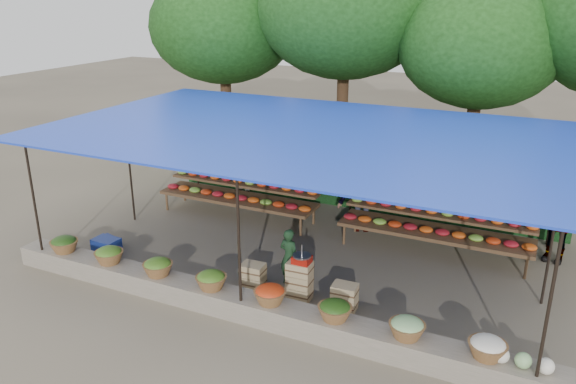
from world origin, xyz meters
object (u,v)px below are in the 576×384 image
at_px(vendor_seated, 289,257).
at_px(blue_crate_front, 106,246).
at_px(weighing_scale, 302,259).
at_px(blue_crate_back, 107,244).
at_px(crate_counter, 298,284).

relative_size(vendor_seated, blue_crate_front, 2.12).
height_order(weighing_scale, blue_crate_front, weighing_scale).
height_order(vendor_seated, blue_crate_back, vendor_seated).
height_order(blue_crate_front, blue_crate_back, blue_crate_front).
xyz_separation_m(weighing_scale, blue_crate_back, (-4.81, 0.07, -0.71)).
height_order(vendor_seated, blue_crate_front, vendor_seated).
xyz_separation_m(weighing_scale, vendor_seated, (-0.46, 0.43, -0.26)).
distance_m(vendor_seated, blue_crate_back, 4.39).
height_order(crate_counter, weighing_scale, weighing_scale).
distance_m(crate_counter, blue_crate_front, 4.68).
bearing_deg(blue_crate_front, crate_counter, 2.84).
relative_size(crate_counter, weighing_scale, 6.44).
relative_size(crate_counter, blue_crate_front, 4.20).
bearing_deg(crate_counter, blue_crate_back, 179.13).
xyz_separation_m(crate_counter, weighing_scale, (0.07, 0.00, 0.55)).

